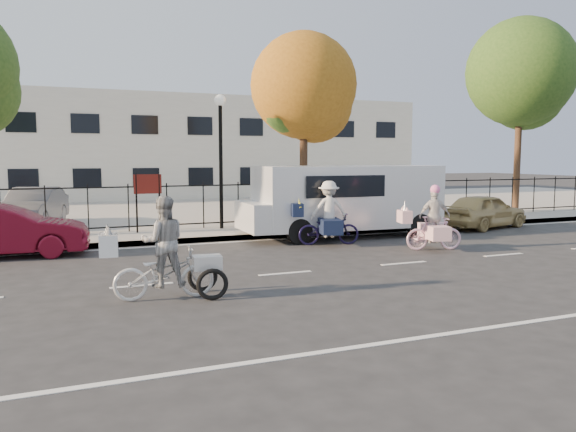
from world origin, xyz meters
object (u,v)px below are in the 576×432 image
white_van (344,198)px  bull_bike (328,219)px  unicorn_bike (433,226)px  lamppost (221,137)px  red_sedan (5,231)px  lot_car_c (34,207)px  zebra_trike (164,260)px  gold_sedan (484,211)px  lot_car_d (352,196)px

white_van → bull_bike: bearing=-131.5°
unicorn_bike → lamppost: bearing=53.9°
red_sedan → lot_car_c: size_ratio=1.00×
lamppost → zebra_trike: bearing=-112.2°
bull_bike → gold_sedan: bearing=-64.6°
lamppost → bull_bike: (2.10, -3.59, -2.39)m
white_van → lot_car_d: bearing=61.0°
lamppost → bull_bike: size_ratio=2.15×
lamppost → white_van: size_ratio=0.69×
zebra_trike → gold_sedan: (12.10, 5.69, -0.09)m
bull_bike → red_sedan: bull_bike is taller
unicorn_bike → red_sedan: size_ratio=0.45×
bull_bike → white_van: 1.84m
bull_bike → white_van: size_ratio=0.32×
lamppost → red_sedan: 7.05m
lamppost → white_van: lamppost is taller
gold_sedan → lot_car_d: size_ratio=1.05×
lamppost → lot_car_c: bearing=151.8°
lamppost → zebra_trike: (-3.27, -7.99, -2.41)m
white_van → gold_sedan: 5.55m
red_sedan → white_van: bearing=-84.6°
zebra_trike → lot_car_d: bearing=-35.5°
lamppost → lot_car_c: 6.88m
lamppost → red_sedan: bearing=-159.6°
white_van → gold_sedan: size_ratio=1.76×
unicorn_bike → gold_sedan: 5.54m
lot_car_c → lot_car_d: 13.04m
zebra_trike → bull_bike: bearing=-45.7°
zebra_trike → gold_sedan: bearing=-59.8°
lot_car_c → lot_car_d: bearing=19.7°
red_sedan → lamppost: bearing=-64.2°
white_van → unicorn_bike: bearing=-71.1°
lamppost → gold_sedan: bearing=-14.6°
zebra_trike → bull_bike: bull_bike is taller
white_van → red_sedan: white_van is taller
red_sedan → bull_bike: bearing=-93.4°
red_sedan → gold_sedan: red_sedan is taller
red_sedan → gold_sedan: size_ratio=1.10×
zebra_trike → red_sedan: size_ratio=0.54×
lot_car_c → lot_car_d: lot_car_c is taller
white_van → lot_car_c: bearing=151.0°
lamppost → zebra_trike: size_ratio=2.04×
unicorn_bike → lot_car_d: size_ratio=0.52×
zebra_trike → lot_car_d: (10.53, 12.34, 0.03)m
gold_sedan → red_sedan: bearing=74.9°
white_van → gold_sedan: bearing=1.7°
zebra_trike → red_sedan: (-2.93, 5.69, -0.05)m
unicorn_bike → bull_bike: 2.90m
bull_bike → white_van: (1.21, 1.29, 0.50)m
lamppost → lot_car_d: (7.27, 4.35, -2.38)m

